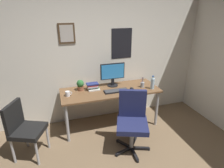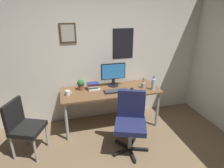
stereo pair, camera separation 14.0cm
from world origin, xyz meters
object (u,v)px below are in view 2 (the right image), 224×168
Objects in this scene: keyboard at (116,91)px; pen_cup at (143,85)px; potted_plant at (81,84)px; computer_mouse at (132,89)px; book_stack_left at (93,86)px; side_chair at (23,125)px; water_bottle at (153,84)px; coffee_mug_near at (68,93)px; monitor at (113,74)px; office_chair at (131,119)px.

pen_cup is at bearing 4.32° from keyboard.
pen_cup is at bearing -10.48° from potted_plant.
computer_mouse is 0.49× the size of book_stack_left.
side_chair is 2.09m from pen_cup.
computer_mouse is at bearing 168.03° from water_bottle.
water_bottle reaches higher than computer_mouse.
computer_mouse is at bearing -168.27° from pen_cup.
water_bottle reaches higher than book_stack_left.
computer_mouse is 0.97× the size of coffee_mug_near.
computer_mouse is 1.13m from coffee_mug_near.
water_bottle reaches higher than side_chair.
side_chair is 4.38× the size of pen_cup.
monitor is 2.36× the size of potted_plant.
water_bottle is 2.22× the size of coffee_mug_near.
monitor is 1.82× the size of water_bottle.
computer_mouse reaches higher than keyboard.
potted_plant is at bearing 30.75° from side_chair.
monitor is 1.07× the size of keyboard.
monitor is at bearing 14.35° from coffee_mug_near.
coffee_mug_near is at bearing 178.99° from pen_cup.
coffee_mug_near is (0.69, 0.37, 0.27)m from side_chair.
side_chair reaches higher than coffee_mug_near.
keyboard is at bearing 11.38° from side_chair.
keyboard is at bearing -175.68° from pen_cup.
pen_cup is at bearing 137.93° from water_bottle.
side_chair is 1.13m from potted_plant.
monitor is at bearing 3.34° from potted_plant.
office_chair is at bearing -62.30° from book_stack_left.
side_chair reaches higher than computer_mouse.
office_chair reaches higher than keyboard.
side_chair is at bearing 169.30° from office_chair.
side_chair is 4.49× the size of potted_plant.
computer_mouse is 0.56× the size of potted_plant.
book_stack_left is (0.46, 0.15, 0.01)m from coffee_mug_near.
keyboard is 0.65m from potted_plant.
potted_plant reaches higher than book_stack_left.
potted_plant is 0.23m from book_stack_left.
office_chair is at bearing -139.34° from water_bottle.
pen_cup is (-0.14, 0.12, -0.05)m from water_bottle.
water_bottle reaches higher than pen_cup.
pen_cup is (0.23, 0.05, 0.04)m from computer_mouse.
office_chair is 2.21× the size of keyboard.
office_chair is 0.85m from water_bottle.
monitor reaches higher than potted_plant.
potted_plant is 0.86× the size of book_stack_left.
office_chair is 3.76× the size of water_bottle.
side_chair is 7.70× the size of coffee_mug_near.
monitor is at bearing 20.88° from side_chair.
book_stack_left is at bearing 161.66° from computer_mouse.
monitor is at bearing 85.40° from keyboard.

